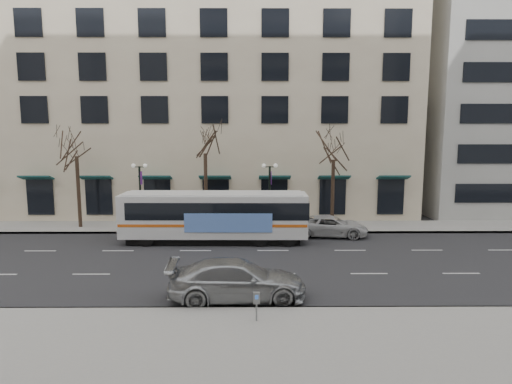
{
  "coord_description": "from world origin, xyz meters",
  "views": [
    {
      "loc": [
        3.73,
        -24.52,
        7.56
      ],
      "look_at": [
        3.9,
        1.04,
        4.0
      ],
      "focal_mm": 30.0,
      "sensor_mm": 36.0,
      "label": 1
    }
  ],
  "objects_px": {
    "silver_car": "(237,280)",
    "city_bus": "(216,215)",
    "tree_far_right": "(334,147)",
    "lamp_post_left": "(140,193)",
    "tree_far_mid": "(205,141)",
    "pay_station": "(256,300)",
    "tree_far_left": "(76,144)",
    "white_pickup": "(331,226)",
    "lamp_post_right": "(270,193)"
  },
  "relations": [
    {
      "from": "lamp_post_left",
      "to": "white_pickup",
      "type": "xyz_separation_m",
      "value": [
        14.42,
        -2.0,
        -2.19
      ]
    },
    {
      "from": "lamp_post_left",
      "to": "silver_car",
      "type": "bearing_deg",
      "value": -60.29
    },
    {
      "from": "tree_far_right",
      "to": "silver_car",
      "type": "distance_m",
      "value": 17.1
    },
    {
      "from": "city_bus",
      "to": "tree_far_right",
      "type": "bearing_deg",
      "value": 26.19
    },
    {
      "from": "lamp_post_right",
      "to": "pay_station",
      "type": "bearing_deg",
      "value": -93.97
    },
    {
      "from": "tree_far_left",
      "to": "white_pickup",
      "type": "bearing_deg",
      "value": -7.62
    },
    {
      "from": "tree_far_left",
      "to": "silver_car",
      "type": "relative_size",
      "value": 1.33
    },
    {
      "from": "tree_far_right",
      "to": "lamp_post_left",
      "type": "distance_m",
      "value": 15.4
    },
    {
      "from": "tree_far_mid",
      "to": "white_pickup",
      "type": "height_order",
      "value": "tree_far_mid"
    },
    {
      "from": "pay_station",
      "to": "lamp_post_right",
      "type": "bearing_deg",
      "value": 81.72
    },
    {
      "from": "silver_car",
      "to": "white_pickup",
      "type": "xyz_separation_m",
      "value": [
        6.43,
        11.99,
        -0.16
      ]
    },
    {
      "from": "tree_far_left",
      "to": "tree_far_right",
      "type": "bearing_deg",
      "value": 0.0
    },
    {
      "from": "tree_far_left",
      "to": "silver_car",
      "type": "xyz_separation_m",
      "value": [
        12.99,
        -14.59,
        -5.79
      ]
    },
    {
      "from": "tree_far_mid",
      "to": "tree_far_right",
      "type": "bearing_deg",
      "value": -0.0
    },
    {
      "from": "tree_far_left",
      "to": "pay_station",
      "type": "distance_m",
      "value": 22.82
    },
    {
      "from": "tree_far_right",
      "to": "city_bus",
      "type": "relative_size",
      "value": 0.63
    },
    {
      "from": "tree_far_left",
      "to": "lamp_post_right",
      "type": "distance_m",
      "value": 15.48
    },
    {
      "from": "city_bus",
      "to": "lamp_post_right",
      "type": "bearing_deg",
      "value": 43.77
    },
    {
      "from": "tree_far_right",
      "to": "white_pickup",
      "type": "xyz_separation_m",
      "value": [
        -0.57,
        -2.6,
        -5.67
      ]
    },
    {
      "from": "lamp_post_right",
      "to": "silver_car",
      "type": "bearing_deg",
      "value": -98.2
    },
    {
      "from": "tree_far_mid",
      "to": "silver_car",
      "type": "xyz_separation_m",
      "value": [
        2.99,
        -14.59,
        -6.0
      ]
    },
    {
      "from": "lamp_post_right",
      "to": "white_pickup",
      "type": "distance_m",
      "value": 5.32
    },
    {
      "from": "tree_far_mid",
      "to": "white_pickup",
      "type": "bearing_deg",
      "value": -15.42
    },
    {
      "from": "tree_far_left",
      "to": "silver_car",
      "type": "height_order",
      "value": "tree_far_left"
    },
    {
      "from": "tree_far_right",
      "to": "pay_station",
      "type": "bearing_deg",
      "value": -109.64
    },
    {
      "from": "lamp_post_left",
      "to": "white_pickup",
      "type": "height_order",
      "value": "lamp_post_left"
    },
    {
      "from": "tree_far_mid",
      "to": "lamp_post_left",
      "type": "bearing_deg",
      "value": -173.15
    },
    {
      "from": "white_pickup",
      "to": "pay_station",
      "type": "bearing_deg",
      "value": 165.97
    },
    {
      "from": "tree_far_mid",
      "to": "tree_far_right",
      "type": "xyz_separation_m",
      "value": [
        10.0,
        -0.0,
        -0.48
      ]
    },
    {
      "from": "city_bus",
      "to": "white_pickup",
      "type": "xyz_separation_m",
      "value": [
        8.3,
        1.63,
        -1.14
      ]
    },
    {
      "from": "lamp_post_left",
      "to": "tree_far_left",
      "type": "bearing_deg",
      "value": 173.17
    },
    {
      "from": "lamp_post_left",
      "to": "lamp_post_right",
      "type": "relative_size",
      "value": 1.0
    },
    {
      "from": "silver_car",
      "to": "city_bus",
      "type": "bearing_deg",
      "value": 7.45
    },
    {
      "from": "lamp_post_right",
      "to": "silver_car",
      "type": "xyz_separation_m",
      "value": [
        -2.02,
        -13.99,
        -2.03
      ]
    },
    {
      "from": "lamp_post_right",
      "to": "tree_far_mid",
      "type": "bearing_deg",
      "value": 173.17
    },
    {
      "from": "tree_far_right",
      "to": "lamp_post_left",
      "type": "height_order",
      "value": "tree_far_right"
    },
    {
      "from": "pay_station",
      "to": "lamp_post_left",
      "type": "bearing_deg",
      "value": 113.73
    },
    {
      "from": "city_bus",
      "to": "pay_station",
      "type": "bearing_deg",
      "value": -77.41
    },
    {
      "from": "tree_far_right",
      "to": "pay_station",
      "type": "distance_m",
      "value": 19.07
    },
    {
      "from": "pay_station",
      "to": "white_pickup",
      "type": "bearing_deg",
      "value": 64.82
    },
    {
      "from": "tree_far_right",
      "to": "pay_station",
      "type": "xyz_separation_m",
      "value": [
        -6.14,
        -17.21,
        -5.42
      ]
    },
    {
      "from": "lamp_post_right",
      "to": "pay_station",
      "type": "relative_size",
      "value": 4.44
    },
    {
      "from": "tree_far_left",
      "to": "pay_station",
      "type": "bearing_deg",
      "value": -51.17
    },
    {
      "from": "silver_car",
      "to": "white_pickup",
      "type": "relative_size",
      "value": 1.16
    },
    {
      "from": "pay_station",
      "to": "tree_far_right",
      "type": "bearing_deg",
      "value": 66.05
    },
    {
      "from": "city_bus",
      "to": "white_pickup",
      "type": "height_order",
      "value": "city_bus"
    },
    {
      "from": "tree_far_mid",
      "to": "pay_station",
      "type": "bearing_deg",
      "value": -77.37
    },
    {
      "from": "tree_far_mid",
      "to": "pay_station",
      "type": "relative_size",
      "value": 7.29
    },
    {
      "from": "city_bus",
      "to": "silver_car",
      "type": "height_order",
      "value": "city_bus"
    },
    {
      "from": "pay_station",
      "to": "tree_far_mid",
      "type": "bearing_deg",
      "value": 98.32
    }
  ]
}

